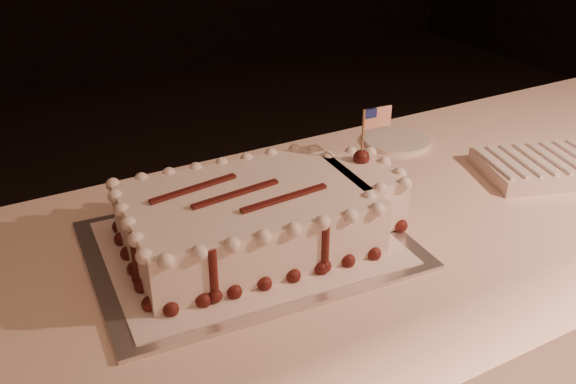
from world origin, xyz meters
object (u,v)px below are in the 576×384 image
banquet_table (408,350)px  napkin_stack (541,167)px  sheet_cake (263,214)px  side_plate (396,141)px  cake_board (248,245)px

banquet_table → napkin_stack: napkin_stack is taller
napkin_stack → sheet_cake: bearing=175.8°
sheet_cake → side_plate: sheet_cake is taller
sheet_cake → napkin_stack: sheet_cake is taller
cake_board → sheet_cake: 0.06m
cake_board → napkin_stack: (0.68, -0.05, 0.01)m
banquet_table → cake_board: cake_board is taller
cake_board → sheet_cake: (0.03, -0.00, 0.05)m
sheet_cake → banquet_table: bearing=-5.1°
banquet_table → napkin_stack: size_ratio=8.18×
cake_board → napkin_stack: size_ratio=1.84×
side_plate → napkin_stack: bearing=-59.5°
side_plate → cake_board: bearing=-155.3°
side_plate → banquet_table: bearing=-117.3°
napkin_stack → side_plate: size_ratio=1.88×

